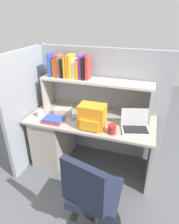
{
  "coord_description": "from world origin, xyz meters",
  "views": [
    {
      "loc": [
        0.67,
        -2.07,
        1.93
      ],
      "look_at": [
        0.0,
        -0.05,
        0.85
      ],
      "focal_mm": 31.44,
      "sensor_mm": 36.0,
      "label": 1
    }
  ],
  "objects_px": {
    "computer_mouse": "(74,117)",
    "office_chair": "(93,201)",
    "laptop": "(135,125)",
    "tissue_box": "(63,112)",
    "backpack": "(92,117)",
    "snack_canister": "(112,129)",
    "paper_cup": "(40,113)"
  },
  "relations": [
    {
      "from": "laptop",
      "to": "computer_mouse",
      "type": "xyz_separation_m",
      "value": [
        -0.77,
        0.01,
        -0.03
      ]
    },
    {
      "from": "backpack",
      "to": "computer_mouse",
      "type": "relative_size",
      "value": 2.88
    },
    {
      "from": "backpack",
      "to": "snack_canister",
      "type": "relative_size",
      "value": 2.96
    },
    {
      "from": "paper_cup",
      "to": "snack_canister",
      "type": "height_order",
      "value": "snack_canister"
    },
    {
      "from": "backpack",
      "to": "office_chair",
      "type": "distance_m",
      "value": 0.89
    },
    {
      "from": "tissue_box",
      "to": "snack_canister",
      "type": "distance_m",
      "value": 0.73
    },
    {
      "from": "backpack",
      "to": "office_chair",
      "type": "xyz_separation_m",
      "value": [
        0.23,
        -0.71,
        -0.47
      ]
    },
    {
      "from": "computer_mouse",
      "to": "office_chair",
      "type": "bearing_deg",
      "value": -78.71
    },
    {
      "from": "laptop",
      "to": "office_chair",
      "type": "height_order",
      "value": "laptop"
    },
    {
      "from": "paper_cup",
      "to": "snack_canister",
      "type": "distance_m",
      "value": 0.97
    },
    {
      "from": "tissue_box",
      "to": "snack_canister",
      "type": "height_order",
      "value": "snack_canister"
    },
    {
      "from": "backpack",
      "to": "snack_canister",
      "type": "xyz_separation_m",
      "value": [
        0.25,
        -0.06,
        -0.09
      ]
    },
    {
      "from": "computer_mouse",
      "to": "tissue_box",
      "type": "xyz_separation_m",
      "value": [
        -0.16,
        0.03,
        0.03
      ]
    },
    {
      "from": "backpack",
      "to": "tissue_box",
      "type": "bearing_deg",
      "value": 159.79
    },
    {
      "from": "paper_cup",
      "to": "backpack",
      "type": "bearing_deg",
      "value": -3.44
    },
    {
      "from": "office_chair",
      "to": "paper_cup",
      "type": "bearing_deg",
      "value": -23.99
    },
    {
      "from": "paper_cup",
      "to": "tissue_box",
      "type": "distance_m",
      "value": 0.3
    },
    {
      "from": "laptop",
      "to": "snack_canister",
      "type": "height_order",
      "value": "laptop"
    },
    {
      "from": "laptop",
      "to": "backpack",
      "type": "relative_size",
      "value": 1.22
    },
    {
      "from": "laptop",
      "to": "office_chair",
      "type": "xyz_separation_m",
      "value": [
        -0.25,
        -0.83,
        -0.39
      ]
    },
    {
      "from": "laptop",
      "to": "computer_mouse",
      "type": "relative_size",
      "value": 3.53
    },
    {
      "from": "backpack",
      "to": "paper_cup",
      "type": "relative_size",
      "value": 3.27
    },
    {
      "from": "computer_mouse",
      "to": "paper_cup",
      "type": "height_order",
      "value": "paper_cup"
    },
    {
      "from": "computer_mouse",
      "to": "office_chair",
      "type": "distance_m",
      "value": 1.05
    },
    {
      "from": "laptop",
      "to": "paper_cup",
      "type": "distance_m",
      "value": 1.2
    },
    {
      "from": "backpack",
      "to": "laptop",
      "type": "bearing_deg",
      "value": 13.83
    },
    {
      "from": "laptop",
      "to": "tissue_box",
      "type": "xyz_separation_m",
      "value": [
        -0.93,
        0.05,
        -0.0
      ]
    },
    {
      "from": "laptop",
      "to": "tissue_box",
      "type": "distance_m",
      "value": 0.93
    },
    {
      "from": "computer_mouse",
      "to": "snack_canister",
      "type": "relative_size",
      "value": 1.03
    },
    {
      "from": "tissue_box",
      "to": "snack_canister",
      "type": "bearing_deg",
      "value": -32.0
    },
    {
      "from": "backpack",
      "to": "computer_mouse",
      "type": "distance_m",
      "value": 0.34
    },
    {
      "from": "computer_mouse",
      "to": "backpack",
      "type": "bearing_deg",
      "value": -44.94
    }
  ]
}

